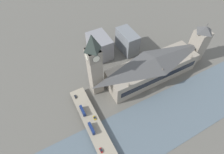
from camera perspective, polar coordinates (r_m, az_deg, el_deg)
name	(u,v)px	position (r m, az deg, el deg)	size (l,w,h in m)	color
ground_plane	(154,90)	(199.39, 13.49, -4.11)	(600.00, 600.00, 0.00)	#605E56
river_water	(174,113)	(189.04, 19.48, -11.15)	(53.66, 360.00, 0.30)	slate
parliament_hall	(153,68)	(199.32, 13.12, 2.94)	(29.52, 105.88, 30.69)	gray
clock_tower	(94,64)	(165.17, -5.79, 4.13)	(13.16, 13.16, 73.74)	gray
victoria_tower	(198,44)	(233.78, 26.35, 9.70)	(15.63, 15.63, 52.06)	gray
road_bridge	(105,149)	(161.34, -2.14, -22.53)	(139.32, 15.12, 5.08)	gray
double_decker_bus_lead	(83,111)	(173.67, -9.60, -10.78)	(11.01, 2.62, 5.04)	navy
double_decker_bus_mid	(91,128)	(164.67, -6.71, -16.30)	(11.42, 2.64, 4.96)	navy
car_northbound_tail	(95,118)	(170.96, -5.74, -13.15)	(4.31, 1.81, 1.37)	gold
car_southbound_lead	(76,97)	(185.98, -11.83, -6.29)	(4.38, 1.84, 1.34)	black
car_southbound_tail	(101,150)	(159.53, -3.58, -22.77)	(4.39, 1.87, 1.38)	maroon
city_block_west	(100,46)	(222.70, -4.03, 9.95)	(33.32, 22.96, 27.87)	gray
city_block_center	(127,41)	(230.65, 5.00, 11.51)	(33.28, 17.26, 27.69)	slate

